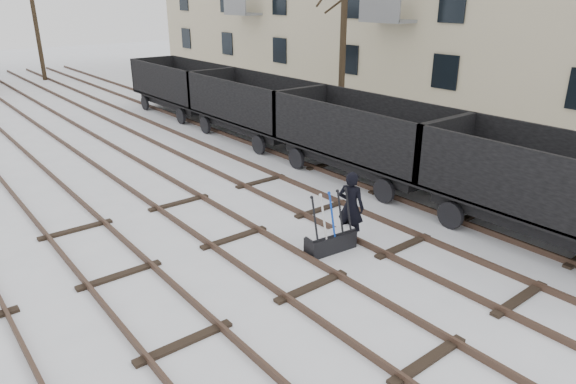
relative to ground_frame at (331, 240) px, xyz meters
The scene contains 10 objects.
ground 1.80m from the ground_frame, 145.95° to the right, with size 120.00×120.00×0.00m, color white.
tracks 12.77m from the ground_frame, 96.61° to the left, with size 13.90×52.00×0.16m.
ground_frame is the anchor object (origin of this frame).
worker 0.99m from the ground_frame, ahead, with size 0.67×0.44×1.84m, color black.
freight_wagon_a 5.52m from the ground_frame, 34.12° to the right, with size 2.56×6.39×2.61m.
freight_wagon_b 5.67m from the ground_frame, 36.33° to the left, with size 2.56×6.39×2.61m.
freight_wagon_c 10.76m from the ground_frame, 65.04° to the left, with size 2.56×6.39×2.61m.
freight_wagon_d 16.77m from the ground_frame, 74.32° to the left, with size 2.56×6.39×2.61m.
tree_near 14.38m from the ground_frame, 44.99° to the left, with size 0.30×0.30×8.19m, color black.
tree_far_right 32.91m from the ground_frame, 86.44° to the left, with size 0.30×0.30×8.44m, color black.
Camera 1 is at (-6.27, -7.05, 5.81)m, focal length 32.00 mm.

